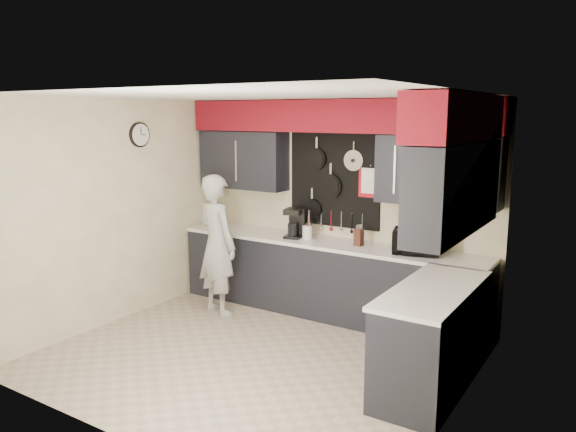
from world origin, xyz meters
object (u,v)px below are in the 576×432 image
Objects in this scene: utensil_crock at (307,232)px; coffee_maker at (295,222)px; person at (217,245)px; knife_block at (359,237)px; microwave at (416,242)px.

coffee_maker is (-0.17, -0.02, 0.11)m from utensil_crock.
coffee_maker is 0.99m from person.
knife_block is 0.11× the size of person.
knife_block is at bearing 163.12° from microwave.
person reaches higher than utensil_crock.
person is at bearing -150.90° from knife_block.
coffee_maker reaches higher than utensil_crock.
knife_block is 0.54× the size of coffee_maker.
microwave is 1.34× the size of coffee_maker.
knife_block is 1.71m from person.
microwave is at bearing -15.33° from coffee_maker.
microwave is 1.55m from coffee_maker.
coffee_maker reaches higher than microwave.
person is at bearing 179.96° from microwave.
utensil_crock is at bearing -173.73° from knife_block.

